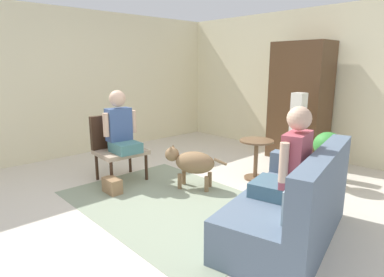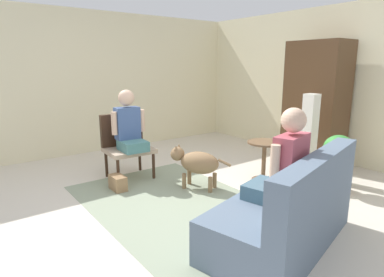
{
  "view_description": "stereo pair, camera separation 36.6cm",
  "coord_description": "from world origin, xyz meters",
  "px_view_note": "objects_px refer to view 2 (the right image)",
  "views": [
    {
      "loc": [
        2.82,
        -2.51,
        1.64
      ],
      "look_at": [
        0.2,
        -0.08,
        0.83
      ],
      "focal_mm": 30.56,
      "sensor_mm": 36.0,
      "label": 1
    },
    {
      "loc": [
        3.05,
        -2.23,
        1.64
      ],
      "look_at": [
        0.2,
        -0.08,
        0.83
      ],
      "focal_mm": 30.56,
      "sensor_mm": 36.0,
      "label": 2
    }
  ],
  "objects_px": {
    "round_end_table": "(264,157)",
    "handbag": "(118,183)",
    "person_on_armchair": "(129,125)",
    "person_on_couch": "(284,166)",
    "column_lamp": "(309,136)",
    "couch": "(288,212)",
    "dog": "(197,162)",
    "armoire_cabinet": "(316,103)",
    "potted_plant": "(338,159)",
    "armchair": "(125,141)"
  },
  "relations": [
    {
      "from": "round_end_table",
      "to": "handbag",
      "type": "bearing_deg",
      "value": -117.46
    },
    {
      "from": "person_on_armchair",
      "to": "handbag",
      "type": "relative_size",
      "value": 3.05
    },
    {
      "from": "person_on_couch",
      "to": "person_on_armchair",
      "type": "distance_m",
      "value": 2.48
    },
    {
      "from": "column_lamp",
      "to": "handbag",
      "type": "height_order",
      "value": "column_lamp"
    },
    {
      "from": "couch",
      "to": "dog",
      "type": "height_order",
      "value": "couch"
    },
    {
      "from": "person_on_armchair",
      "to": "column_lamp",
      "type": "xyz_separation_m",
      "value": [
        1.48,
        2.17,
        -0.19
      ]
    },
    {
      "from": "person_on_couch",
      "to": "armoire_cabinet",
      "type": "height_order",
      "value": "armoire_cabinet"
    },
    {
      "from": "couch",
      "to": "person_on_armchair",
      "type": "relative_size",
      "value": 2.14
    },
    {
      "from": "couch",
      "to": "potted_plant",
      "type": "xyz_separation_m",
      "value": [
        -0.43,
        1.59,
        0.12
      ]
    },
    {
      "from": "armoire_cabinet",
      "to": "dog",
      "type": "bearing_deg",
      "value": -95.17
    },
    {
      "from": "person_on_armchair",
      "to": "round_end_table",
      "type": "height_order",
      "value": "person_on_armchair"
    },
    {
      "from": "person_on_couch",
      "to": "round_end_table",
      "type": "xyz_separation_m",
      "value": [
        -1.2,
        1.15,
        -0.39
      ]
    },
    {
      "from": "armchair",
      "to": "person_on_armchair",
      "type": "height_order",
      "value": "person_on_armchair"
    },
    {
      "from": "person_on_couch",
      "to": "potted_plant",
      "type": "xyz_separation_m",
      "value": [
        -0.38,
        1.64,
        -0.31
      ]
    },
    {
      "from": "round_end_table",
      "to": "couch",
      "type": "bearing_deg",
      "value": -41.59
    },
    {
      "from": "armchair",
      "to": "dog",
      "type": "bearing_deg",
      "value": 26.83
    },
    {
      "from": "couch",
      "to": "dog",
      "type": "bearing_deg",
      "value": 173.44
    },
    {
      "from": "column_lamp",
      "to": "handbag",
      "type": "relative_size",
      "value": 4.42
    },
    {
      "from": "person_on_armchair",
      "to": "column_lamp",
      "type": "relative_size",
      "value": 0.69
    },
    {
      "from": "column_lamp",
      "to": "person_on_armchair",
      "type": "bearing_deg",
      "value": -124.33
    },
    {
      "from": "potted_plant",
      "to": "column_lamp",
      "type": "xyz_separation_m",
      "value": [
        -0.59,
        0.22,
        0.17
      ]
    },
    {
      "from": "couch",
      "to": "potted_plant",
      "type": "bearing_deg",
      "value": 105.02
    },
    {
      "from": "column_lamp",
      "to": "round_end_table",
      "type": "bearing_deg",
      "value": -107.25
    },
    {
      "from": "couch",
      "to": "round_end_table",
      "type": "distance_m",
      "value": 1.66
    },
    {
      "from": "person_on_couch",
      "to": "person_on_armchair",
      "type": "xyz_separation_m",
      "value": [
        -2.46,
        -0.31,
        0.05
      ]
    },
    {
      "from": "round_end_table",
      "to": "armoire_cabinet",
      "type": "bearing_deg",
      "value": 96.4
    },
    {
      "from": "round_end_table",
      "to": "armchair",
      "type": "bearing_deg",
      "value": -134.37
    },
    {
      "from": "couch",
      "to": "armoire_cabinet",
      "type": "xyz_separation_m",
      "value": [
        -1.4,
        2.52,
        0.69
      ]
    },
    {
      "from": "person_on_couch",
      "to": "column_lamp",
      "type": "distance_m",
      "value": 2.1
    },
    {
      "from": "armchair",
      "to": "person_on_couch",
      "type": "xyz_separation_m",
      "value": [
        2.61,
        0.3,
        0.21
      ]
    },
    {
      "from": "column_lamp",
      "to": "handbag",
      "type": "bearing_deg",
      "value": -114.72
    },
    {
      "from": "person_on_armchair",
      "to": "round_end_table",
      "type": "xyz_separation_m",
      "value": [
        1.26,
        1.45,
        -0.43
      ]
    },
    {
      "from": "person_on_armchair",
      "to": "armoire_cabinet",
      "type": "height_order",
      "value": "armoire_cabinet"
    },
    {
      "from": "potted_plant",
      "to": "column_lamp",
      "type": "bearing_deg",
      "value": 159.38
    },
    {
      "from": "dog",
      "to": "column_lamp",
      "type": "xyz_separation_m",
      "value": [
        0.59,
        1.63,
        0.25
      ]
    },
    {
      "from": "person_on_couch",
      "to": "round_end_table",
      "type": "relative_size",
      "value": 1.5
    },
    {
      "from": "person_on_couch",
      "to": "potted_plant",
      "type": "relative_size",
      "value": 1.16
    },
    {
      "from": "armchair",
      "to": "potted_plant",
      "type": "bearing_deg",
      "value": 40.95
    },
    {
      "from": "round_end_table",
      "to": "handbag",
      "type": "height_order",
      "value": "round_end_table"
    },
    {
      "from": "couch",
      "to": "dog",
      "type": "distance_m",
      "value": 1.63
    },
    {
      "from": "person_on_armchair",
      "to": "dog",
      "type": "bearing_deg",
      "value": 31.11
    },
    {
      "from": "armchair",
      "to": "armoire_cabinet",
      "type": "xyz_separation_m",
      "value": [
        1.25,
        2.87,
        0.47
      ]
    },
    {
      "from": "couch",
      "to": "dog",
      "type": "xyz_separation_m",
      "value": [
        -1.61,
        0.19,
        0.05
      ]
    },
    {
      "from": "couch",
      "to": "person_on_armchair",
      "type": "height_order",
      "value": "person_on_armchair"
    },
    {
      "from": "dog",
      "to": "person_on_couch",
      "type": "bearing_deg",
      "value": -8.24
    },
    {
      "from": "person_on_armchair",
      "to": "dog",
      "type": "height_order",
      "value": "person_on_armchair"
    },
    {
      "from": "armchair",
      "to": "handbag",
      "type": "distance_m",
      "value": 0.74
    },
    {
      "from": "couch",
      "to": "column_lamp",
      "type": "distance_m",
      "value": 2.11
    },
    {
      "from": "armchair",
      "to": "person_on_couch",
      "type": "distance_m",
      "value": 2.64
    },
    {
      "from": "round_end_table",
      "to": "column_lamp",
      "type": "height_order",
      "value": "column_lamp"
    }
  ]
}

